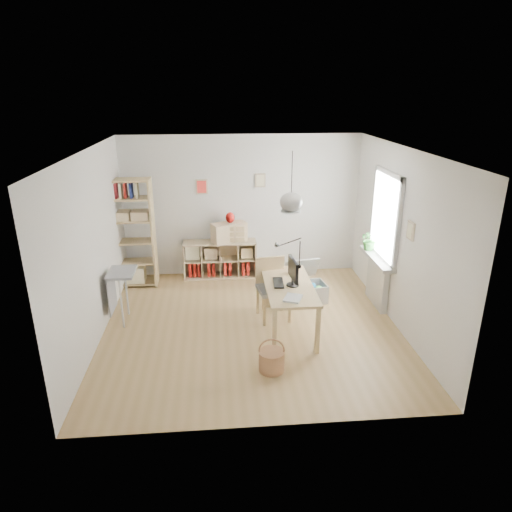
{
  "coord_description": "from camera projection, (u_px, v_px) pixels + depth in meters",
  "views": [
    {
      "loc": [
        -0.48,
        -6.27,
        3.49
      ],
      "look_at": [
        0.1,
        0.3,
        1.05
      ],
      "focal_mm": 32.0,
      "sensor_mm": 36.0,
      "label": 1
    }
  ],
  "objects": [
    {
      "name": "task_lamp",
      "position": [
        287.0,
        250.0,
        7.19
      ],
      "size": [
        0.46,
        0.17,
        0.49
      ],
      "color": "black",
      "rests_on": "desk"
    },
    {
      "name": "room_shell",
      "position": [
        291.0,
        202.0,
        6.32
      ],
      "size": [
        4.5,
        4.5,
        4.5
      ],
      "color": "white",
      "rests_on": "ground"
    },
    {
      "name": "monitor",
      "position": [
        293.0,
        271.0,
        6.64
      ],
      "size": [
        0.19,
        0.47,
        0.41
      ],
      "rotation": [
        0.0,
        0.0,
        0.08
      ],
      "color": "black",
      "rests_on": "desk"
    },
    {
      "name": "side_table",
      "position": [
        118.0,
        282.0,
        7.03
      ],
      "size": [
        0.4,
        0.55,
        0.85
      ],
      "color": "gray",
      "rests_on": "ground"
    },
    {
      "name": "drawer_chest",
      "position": [
        229.0,
        232.0,
        8.68
      ],
      "size": [
        0.71,
        0.52,
        0.37
      ],
      "primitive_type": "cube",
      "rotation": [
        0.0,
        0.0,
        0.4
      ],
      "color": "beige",
      "rests_on": "cube_shelf"
    },
    {
      "name": "desk",
      "position": [
        289.0,
        290.0,
        6.78
      ],
      "size": [
        0.7,
        1.5,
        0.75
      ],
      "color": "#E0C481",
      "rests_on": "ground"
    },
    {
      "name": "yarn_ball",
      "position": [
        292.0,
        269.0,
        7.14
      ],
      "size": [
        0.14,
        0.14,
        0.14
      ],
      "primitive_type": "sphere",
      "color": "#4D0A0E",
      "rests_on": "desk"
    },
    {
      "name": "window_unit",
      "position": [
        386.0,
        216.0,
        7.31
      ],
      "size": [
        0.07,
        1.16,
        1.46
      ],
      "color": "white",
      "rests_on": "ground"
    },
    {
      "name": "chair",
      "position": [
        272.0,
        285.0,
        7.22
      ],
      "size": [
        0.55,
        0.55,
        0.97
      ],
      "rotation": [
        0.0,
        0.0,
        0.17
      ],
      "color": "gray",
      "rests_on": "ground"
    },
    {
      "name": "keyboard",
      "position": [
        278.0,
        283.0,
        6.79
      ],
      "size": [
        0.17,
        0.4,
        0.02
      ],
      "primitive_type": "cube",
      "rotation": [
        0.0,
        0.0,
        -0.07
      ],
      "color": "black",
      "rests_on": "desk"
    },
    {
      "name": "ground",
      "position": [
        251.0,
        326.0,
        7.11
      ],
      "size": [
        4.5,
        4.5,
        0.0
      ],
      "primitive_type": "plane",
      "color": "#A78553",
      "rests_on": "ground"
    },
    {
      "name": "red_vase",
      "position": [
        230.0,
        218.0,
        8.58
      ],
      "size": [
        0.17,
        0.17,
        0.21
      ],
      "primitive_type": "ellipsoid",
      "color": "maroon",
      "rests_on": "drawer_chest"
    },
    {
      "name": "cube_shelf",
      "position": [
        219.0,
        261.0,
        8.91
      ],
      "size": [
        1.4,
        0.38,
        0.72
      ],
      "color": "beige",
      "rests_on": "ground"
    },
    {
      "name": "windowsill",
      "position": [
        377.0,
        258.0,
        7.55
      ],
      "size": [
        0.22,
        1.2,
        0.06
      ],
      "primitive_type": "cube",
      "color": "silver",
      "rests_on": "radiator"
    },
    {
      "name": "tall_bookshelf",
      "position": [
        131.0,
        229.0,
        8.24
      ],
      "size": [
        0.8,
        0.38,
        2.0
      ],
      "color": "#E0C481",
      "rests_on": "ground"
    },
    {
      "name": "radiator",
      "position": [
        377.0,
        282.0,
        7.71
      ],
      "size": [
        0.1,
        0.8,
        0.8
      ],
      "primitive_type": "cube",
      "color": "silver",
      "rests_on": "ground"
    },
    {
      "name": "potted_plant",
      "position": [
        370.0,
        240.0,
        7.8
      ],
      "size": [
        0.36,
        0.32,
        0.37
      ],
      "primitive_type": "imported",
      "rotation": [
        0.0,
        0.0,
        0.1
      ],
      "color": "#235921",
      "rests_on": "windowsill"
    },
    {
      "name": "storage_chest",
      "position": [
        307.0,
        288.0,
        7.93
      ],
      "size": [
        0.71,
        0.78,
        0.66
      ],
      "rotation": [
        0.0,
        0.0,
        0.14
      ],
      "color": "beige",
      "rests_on": "ground"
    },
    {
      "name": "paper_tray",
      "position": [
        293.0,
        298.0,
        6.28
      ],
      "size": [
        0.31,
        0.34,
        0.03
      ],
      "primitive_type": "cube",
      "rotation": [
        0.0,
        0.0,
        -0.4
      ],
      "color": "silver",
      "rests_on": "desk"
    },
    {
      "name": "wicker_basket",
      "position": [
        272.0,
        360.0,
        5.95
      ],
      "size": [
        0.34,
        0.34,
        0.47
      ],
      "rotation": [
        0.0,
        0.0,
        -0.09
      ],
      "color": "#A16F49",
      "rests_on": "ground"
    }
  ]
}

